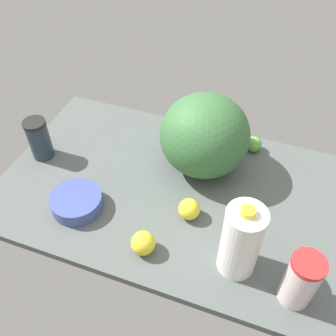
% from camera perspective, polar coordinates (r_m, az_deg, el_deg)
% --- Properties ---
extents(countertop, '(1.20, 0.76, 0.03)m').
position_cam_1_polar(countertop, '(1.36, 0.00, -3.38)').
color(countertop, '#505755').
rests_on(countertop, ground).
extents(mixing_bowl, '(0.17, 0.17, 0.05)m').
position_cam_1_polar(mixing_bowl, '(1.31, -13.73, -5.04)').
color(mixing_bowl, '#3E4D95').
rests_on(mixing_bowl, countertop).
extents(watermelon, '(0.32, 0.32, 0.30)m').
position_cam_1_polar(watermelon, '(1.33, 5.60, 4.96)').
color(watermelon, '#356737').
rests_on(watermelon, countertop).
extents(shaker_bottle, '(0.08, 0.08, 0.16)m').
position_cam_1_polar(shaker_bottle, '(1.49, -19.06, 4.21)').
color(shaker_bottle, '#27343E').
rests_on(shaker_bottle, countertop).
extents(tumbler_cup, '(0.09, 0.09, 0.18)m').
position_cam_1_polar(tumbler_cup, '(1.10, 19.59, -15.83)').
color(tumbler_cup, silver).
rests_on(tumbler_cup, countertop).
extents(milk_jug, '(0.11, 0.11, 0.27)m').
position_cam_1_polar(milk_jug, '(1.08, 11.05, -10.88)').
color(milk_jug, white).
rests_on(milk_jug, countertop).
extents(lemon_far_back, '(0.08, 0.08, 0.08)m').
position_cam_1_polar(lemon_far_back, '(1.16, -3.82, -11.33)').
color(lemon_far_back, yellow).
rests_on(lemon_far_back, countertop).
extents(lime_loose, '(0.06, 0.06, 0.06)m').
position_cam_1_polar(lime_loose, '(1.50, 12.93, 3.57)').
color(lime_loose, '#66AA40').
rests_on(lime_loose, countertop).
extents(lemon_beside_bowl, '(0.07, 0.07, 0.07)m').
position_cam_1_polar(lemon_beside_bowl, '(1.24, 3.24, -6.28)').
color(lemon_beside_bowl, yellow).
rests_on(lemon_beside_bowl, countertop).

